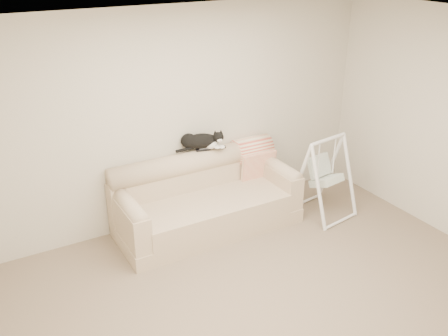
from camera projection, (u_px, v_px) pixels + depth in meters
name	position (u px, v px, depth m)	size (l,w,h in m)	color
ground_plane	(275.00, 301.00, 4.87)	(5.00, 5.00, 0.00)	#72624E
room_shell	(283.00, 158.00, 4.24)	(5.04, 4.04, 2.60)	beige
sofa	(205.00, 200.00, 6.04)	(2.20, 0.93, 0.90)	tan
remote_a	(203.00, 149.00, 6.03)	(0.19, 0.08, 0.03)	black
remote_b	(219.00, 147.00, 6.11)	(0.18, 0.10, 0.02)	black
tuxedo_cat	(201.00, 141.00, 6.01)	(0.60, 0.37, 0.24)	black
throw_blanket	(253.00, 152.00, 6.43)	(0.49, 0.38, 0.58)	#D04F3F
baby_swing	(324.00, 176.00, 6.25)	(0.73, 0.77, 1.05)	white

